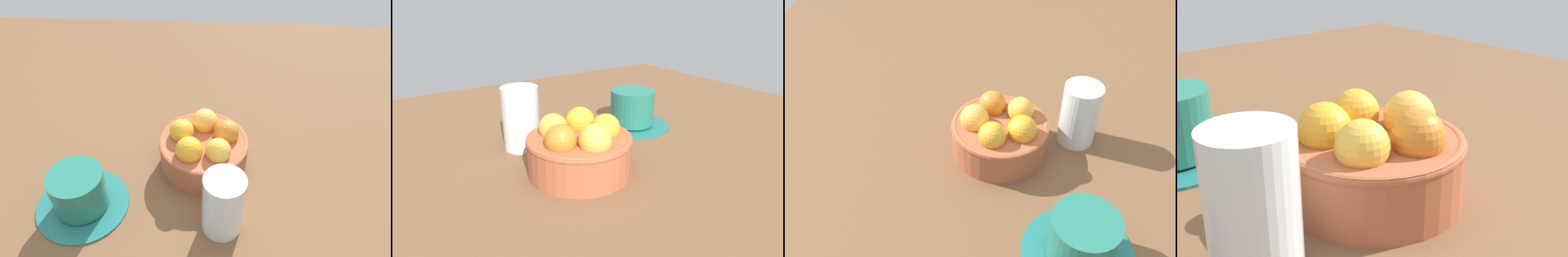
{
  "view_description": "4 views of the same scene",
  "coord_description": "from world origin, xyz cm",
  "views": [
    {
      "loc": [
        1.09,
        -43.78,
        47.79
      ],
      "look_at": [
        -1.58,
        2.51,
        6.03
      ],
      "focal_mm": 32.84,
      "sensor_mm": 36.0,
      "label": 1
    },
    {
      "loc": [
        25.02,
        39.15,
        25.04
      ],
      "look_at": [
        -1.65,
        -0.24,
        6.43
      ],
      "focal_mm": 32.46,
      "sensor_mm": 36.0,
      "label": 2
    },
    {
      "loc": [
        -47.42,
        0.83,
        46.0
      ],
      "look_at": [
        -0.03,
        3.12,
        4.5
      ],
      "focal_mm": 36.75,
      "sensor_mm": 36.0,
      "label": 3
    },
    {
      "loc": [
        29.7,
        -25.2,
        21.76
      ],
      "look_at": [
        -0.73,
        0.48,
        6.08
      ],
      "focal_mm": 47.29,
      "sensor_mm": 36.0,
      "label": 4
    }
  ],
  "objects": [
    {
      "name": "terracotta_bowl",
      "position": [
        0.0,
        0.02,
        3.9
      ],
      "size": [
        15.31,
        15.31,
        8.77
      ],
      "color": "#AD5938",
      "rests_on": "ground_plane"
    },
    {
      "name": "water_glass",
      "position": [
        3.29,
        -12.74,
        5.33
      ],
      "size": [
        6.09,
        6.09,
        10.66
      ],
      "primitive_type": "cylinder",
      "color": "silver",
      "rests_on": "ground_plane"
    },
    {
      "name": "ground_plane",
      "position": [
        0.0,
        0.0,
        -2.33
      ],
      "size": [
        129.75,
        113.73,
        4.65
      ],
      "primitive_type": "cube",
      "color": "brown"
    }
  ]
}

